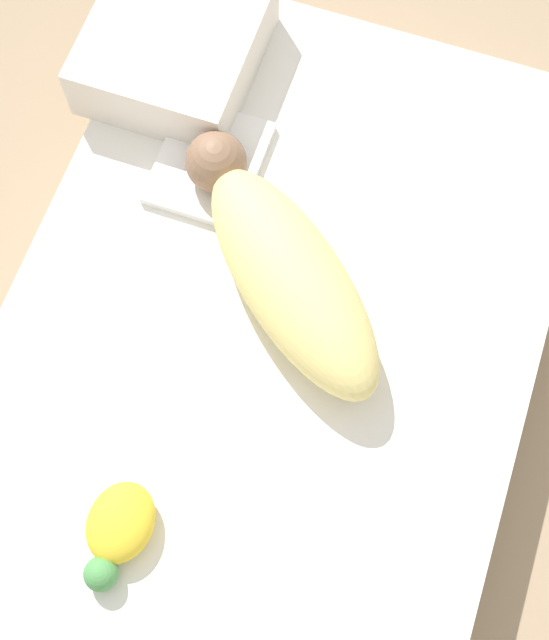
# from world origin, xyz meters

# --- Properties ---
(ground_plane) EXTENTS (12.00, 12.00, 0.00)m
(ground_plane) POSITION_xyz_m (0.00, 0.00, 0.00)
(ground_plane) COLOR #9E8466
(bed_mattress) EXTENTS (1.50, 0.93, 0.19)m
(bed_mattress) POSITION_xyz_m (0.00, 0.00, 0.09)
(bed_mattress) COLOR white
(bed_mattress) RESTS_ON ground_plane
(burp_cloth) EXTENTS (0.23, 0.19, 0.02)m
(burp_cloth) POSITION_xyz_m (-0.34, -0.21, 0.20)
(burp_cloth) COLOR white
(burp_cloth) RESTS_ON bed_mattress
(swaddled_baby) EXTENTS (0.46, 0.50, 0.15)m
(swaddled_baby) POSITION_xyz_m (-0.16, -0.00, 0.26)
(swaddled_baby) COLOR #EFDB7F
(swaddled_baby) RESTS_ON bed_mattress
(pillow) EXTENTS (0.34, 0.31, 0.12)m
(pillow) POSITION_xyz_m (-0.53, -0.35, 0.25)
(pillow) COLOR white
(pillow) RESTS_ON bed_mattress
(turtle_plush) EXTENTS (0.18, 0.11, 0.06)m
(turtle_plush) POSITION_xyz_m (0.34, -0.11, 0.22)
(turtle_plush) COLOR yellow
(turtle_plush) RESTS_ON bed_mattress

